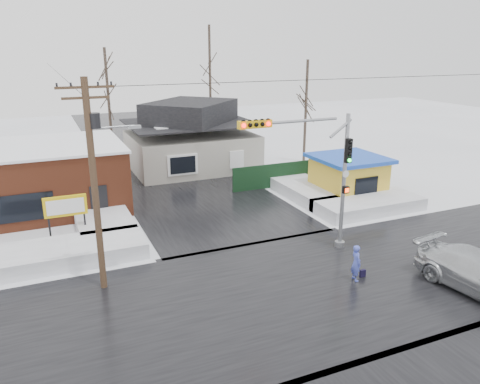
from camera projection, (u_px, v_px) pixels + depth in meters
name	position (u px, v px, depth m)	size (l,w,h in m)	color
ground	(303.00, 287.00, 20.48)	(120.00, 120.00, 0.00)	white
road_ns	(303.00, 287.00, 20.48)	(10.00, 120.00, 0.02)	black
road_ew	(303.00, 287.00, 20.48)	(120.00, 10.00, 0.02)	black
snowbank_nw	(73.00, 252.00, 23.06)	(7.00, 3.00, 0.80)	white
snowbank_ne	(368.00, 205.00, 29.91)	(7.00, 3.00, 0.80)	white
snowbank_nside_w	(100.00, 214.00, 28.19)	(3.00, 8.00, 0.80)	white
snowbank_nside_e	(301.00, 187.00, 33.52)	(3.00, 8.00, 0.80)	white
traffic_signal	(319.00, 166.00, 22.64)	(6.05, 0.68, 7.00)	gray
utility_pole	(95.00, 175.00, 18.99)	(3.15, 0.44, 9.00)	#382619
brick_building	(25.00, 178.00, 29.66)	(12.20, 8.20, 4.12)	brown
marquee_sign	(65.00, 207.00, 24.78)	(2.20, 0.21, 2.55)	black
house	(191.00, 138.00, 39.70)	(10.40, 8.40, 5.76)	#A6A195
kiosk	(348.00, 176.00, 32.40)	(4.60, 4.60, 2.88)	gold
fence	(282.00, 175.00, 34.93)	(8.00, 0.12, 1.80)	black
tree_far_left	(106.00, 73.00, 39.32)	(3.00, 3.00, 10.00)	#332821
tree_far_mid	(210.00, 52.00, 44.40)	(3.00, 3.00, 12.00)	#332821
tree_far_right	(307.00, 81.00, 40.40)	(3.00, 3.00, 9.00)	#332821
pedestrian	(356.00, 263.00, 20.86)	(0.62, 0.40, 1.69)	#4655C6
shopping_bag	(363.00, 274.00, 21.33)	(0.28, 0.12, 0.35)	black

